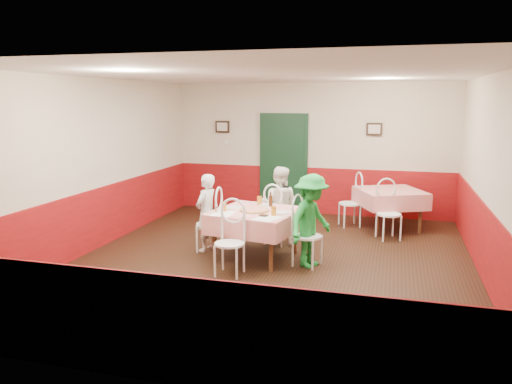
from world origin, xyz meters
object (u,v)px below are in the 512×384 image
(pizza, at_px, (254,210))
(diner_right, at_px, (311,221))
(beer_bottle, at_px, (271,200))
(diner_left, at_px, (206,213))
(chair_right, at_px, (307,236))
(diner_far, at_px, (279,205))
(glass_a, at_px, (224,207))
(main_table, at_px, (256,235))
(chair_left, at_px, (209,224))
(chair_near, at_px, (229,244))
(glass_c, at_px, (260,201))
(glass_b, at_px, (274,211))
(chair_second_a, at_px, (350,204))
(chair_second_b, at_px, (389,214))
(second_table, at_px, (389,210))
(chair_far, at_px, (278,218))
(wallet, at_px, (264,216))

(pizza, bearing_deg, diner_right, -7.07)
(beer_bottle, distance_m, diner_left, 1.07)
(chair_right, height_order, diner_far, diner_far)
(diner_left, bearing_deg, glass_a, 65.40)
(main_table, xyz_separation_m, glass_a, (-0.46, -0.18, 0.45))
(chair_left, distance_m, chair_near, 1.20)
(glass_c, bearing_deg, glass_b, -59.34)
(chair_second_a, relative_size, chair_second_b, 1.00)
(chair_second_b, bearing_deg, diner_left, -176.98)
(pizza, bearing_deg, second_table, 51.25)
(glass_b, relative_size, diner_far, 0.10)
(chair_left, height_order, glass_a, chair_left)
(chair_left, bearing_deg, glass_c, 104.35)
(chair_right, distance_m, chair_far, 1.20)
(wallet, bearing_deg, chair_right, 27.36)
(chair_right, height_order, wallet, chair_right)
(chair_left, xyz_separation_m, pizza, (0.83, -0.21, 0.32))
(glass_c, bearing_deg, pizza, -84.38)
(glass_a, bearing_deg, chair_right, 1.34)
(chair_far, bearing_deg, diner_left, 50.17)
(chair_right, bearing_deg, diner_left, 94.53)
(main_table, bearing_deg, glass_c, 97.64)
(glass_c, relative_size, wallet, 1.30)
(chair_left, bearing_deg, diner_left, -103.98)
(diner_far, relative_size, diner_right, 0.96)
(diner_right, bearing_deg, chair_right, 103.99)
(glass_a, bearing_deg, chair_second_b, 37.30)
(main_table, relative_size, pizza, 2.82)
(chair_left, relative_size, glass_c, 6.29)
(chair_second_a, bearing_deg, beer_bottle, -52.30)
(beer_bottle, xyz_separation_m, diner_right, (0.74, -0.51, -0.17))
(second_table, xyz_separation_m, chair_far, (-1.82, -1.58, 0.08))
(chair_second_b, bearing_deg, chair_far, 179.84)
(second_table, relative_size, chair_near, 1.24)
(chair_far, height_order, glass_a, chair_far)
(glass_b, xyz_separation_m, diner_right, (0.54, 0.11, -0.14))
(chair_second_b, distance_m, diner_far, 1.99)
(chair_left, height_order, glass_c, glass_c)
(diner_left, bearing_deg, beer_bottle, 114.79)
(glass_a, xyz_separation_m, glass_b, (0.81, -0.09, -0.00))
(second_table, bearing_deg, glass_c, -135.22)
(beer_bottle, distance_m, diner_far, 0.57)
(chair_second_a, relative_size, glass_a, 6.50)
(chair_second_b, xyz_separation_m, glass_a, (-2.43, -1.85, 0.38))
(glass_a, relative_size, diner_left, 0.11)
(chair_near, xyz_separation_m, beer_bottle, (0.30, 1.18, 0.42))
(second_table, distance_m, chair_right, 2.81)
(chair_second_b, bearing_deg, wallet, -155.94)
(chair_second_a, bearing_deg, diner_left, -67.83)
(pizza, distance_m, glass_a, 0.47)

